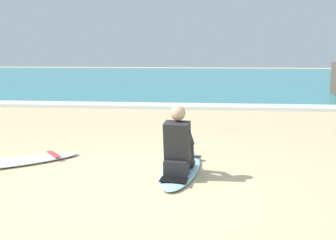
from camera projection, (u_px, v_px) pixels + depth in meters
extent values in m
plane|color=#CCB584|center=(128.00, 186.00, 5.30)|extent=(80.00, 80.00, 0.00)
cube|color=teal|center=(194.00, 78.00, 26.03)|extent=(80.00, 28.00, 0.10)
cube|color=white|center=(176.00, 106.00, 12.59)|extent=(80.00, 0.90, 0.11)
ellipsoid|color=#9ED1E5|center=(181.00, 168.00, 5.98)|extent=(0.68, 2.11, 0.07)
cube|color=black|center=(186.00, 156.00, 6.54)|extent=(0.48, 0.14, 0.01)
cube|color=black|center=(174.00, 180.00, 5.33)|extent=(0.38, 0.27, 0.01)
cube|color=#232326|center=(177.00, 167.00, 5.54)|extent=(0.35, 0.30, 0.20)
cylinder|color=#232326|center=(172.00, 153.00, 5.72)|extent=(0.20, 0.42, 0.43)
cylinder|color=#232326|center=(174.00, 151.00, 5.92)|extent=(0.15, 0.27, 0.42)
cube|color=#232326|center=(175.00, 163.00, 6.02)|extent=(0.13, 0.23, 0.05)
cylinder|color=#232326|center=(186.00, 154.00, 5.67)|extent=(0.20, 0.42, 0.43)
cylinder|color=#232326|center=(190.00, 152.00, 5.87)|extent=(0.15, 0.27, 0.42)
cube|color=#232326|center=(191.00, 164.00, 5.97)|extent=(0.13, 0.23, 0.05)
cube|color=#232326|center=(177.00, 141.00, 5.52)|extent=(0.37, 0.33, 0.57)
sphere|color=tan|center=(178.00, 113.00, 5.49)|extent=(0.21, 0.21, 0.21)
cylinder|color=#232326|center=(170.00, 137.00, 5.69)|extent=(0.14, 0.40, 0.31)
cylinder|color=#232326|center=(189.00, 138.00, 5.63)|extent=(0.14, 0.40, 0.31)
ellipsoid|color=silver|center=(21.00, 161.00, 6.38)|extent=(1.79, 1.60, 0.07)
cube|color=red|center=(54.00, 154.00, 6.66)|extent=(0.38, 0.43, 0.01)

